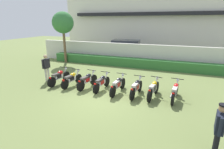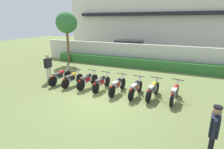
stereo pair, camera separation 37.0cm
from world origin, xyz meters
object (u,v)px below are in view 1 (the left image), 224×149
at_px(motorcycle_in_row_7, 175,91).
at_px(inspector_person, 46,66).
at_px(motorcycle_in_row_0, 59,77).
at_px(motorcycle_in_row_2, 87,80).
at_px(parked_car, 127,50).
at_px(motorcycle_in_row_6, 153,89).
at_px(motorcycle_in_row_1, 72,79).
at_px(motorcycle_in_row_4, 118,85).
at_px(motorcycle_in_row_5, 136,87).
at_px(officer_0, 219,126).
at_px(tree_near_inspector, 63,23).
at_px(motorcycle_in_row_3, 102,82).

relative_size(motorcycle_in_row_7, inspector_person, 1.12).
bearing_deg(motorcycle_in_row_0, motorcycle_in_row_2, -84.97).
relative_size(parked_car, motorcycle_in_row_6, 2.51).
xyz_separation_m(motorcycle_in_row_1, motorcycle_in_row_2, (1.01, 0.07, 0.02)).
height_order(motorcycle_in_row_4, motorcycle_in_row_7, motorcycle_in_row_7).
relative_size(motorcycle_in_row_1, motorcycle_in_row_6, 0.96).
height_order(motorcycle_in_row_0, motorcycle_in_row_7, motorcycle_in_row_7).
distance_m(motorcycle_in_row_5, motorcycle_in_row_6, 0.86).
bearing_deg(motorcycle_in_row_7, motorcycle_in_row_6, 98.22).
bearing_deg(parked_car, motorcycle_in_row_5, -77.21).
bearing_deg(motorcycle_in_row_5, motorcycle_in_row_0, 93.43).
relative_size(inspector_person, officer_0, 1.05).
relative_size(parked_car, motorcycle_in_row_2, 2.55).
distance_m(tree_near_inspector, motorcycle_in_row_2, 7.86).
bearing_deg(tree_near_inspector, motorcycle_in_row_3, -40.66).
height_order(tree_near_inspector, motorcycle_in_row_7, tree_near_inspector).
distance_m(motorcycle_in_row_1, inspector_person, 2.09).
height_order(tree_near_inspector, inspector_person, tree_near_inspector).
height_order(motorcycle_in_row_3, motorcycle_in_row_4, motorcycle_in_row_4).
distance_m(parked_car, motorcycle_in_row_1, 8.94).
distance_m(motorcycle_in_row_2, inspector_person, 3.06).
height_order(motorcycle_in_row_1, motorcycle_in_row_6, motorcycle_in_row_6).
xyz_separation_m(motorcycle_in_row_0, motorcycle_in_row_5, (4.83, -0.08, -0.00)).
xyz_separation_m(parked_car, motorcycle_in_row_0, (-1.73, -8.86, -0.48)).
bearing_deg(parked_car, tree_near_inspector, -149.36).
relative_size(motorcycle_in_row_4, officer_0, 1.22).
bearing_deg(motorcycle_in_row_6, tree_near_inspector, 67.48).
height_order(motorcycle_in_row_0, motorcycle_in_row_1, motorcycle_in_row_0).
height_order(motorcycle_in_row_7, officer_0, officer_0).
relative_size(tree_near_inspector, motorcycle_in_row_1, 2.52).
height_order(motorcycle_in_row_0, inspector_person, inspector_person).
height_order(parked_car, officer_0, parked_car).
xyz_separation_m(motorcycle_in_row_0, officer_0, (7.95, -3.46, 0.50)).
bearing_deg(motorcycle_in_row_4, motorcycle_in_row_5, -87.34).
distance_m(motorcycle_in_row_2, motorcycle_in_row_7, 4.79).
distance_m(parked_car, motorcycle_in_row_2, 8.84).
height_order(tree_near_inspector, motorcycle_in_row_5, tree_near_inspector).
distance_m(motorcycle_in_row_0, inspector_person, 1.23).
distance_m(motorcycle_in_row_7, officer_0, 3.78).
distance_m(tree_near_inspector, motorcycle_in_row_5, 10.05).
bearing_deg(officer_0, motorcycle_in_row_1, -17.96).
relative_size(motorcycle_in_row_3, motorcycle_in_row_4, 0.93).
xyz_separation_m(motorcycle_in_row_3, motorcycle_in_row_7, (3.88, 0.04, 0.02)).
relative_size(motorcycle_in_row_0, officer_0, 1.19).
xyz_separation_m(motorcycle_in_row_0, motorcycle_in_row_6, (5.68, 0.03, 0.00)).
height_order(motorcycle_in_row_2, motorcycle_in_row_5, motorcycle_in_row_2).
height_order(motorcycle_in_row_5, motorcycle_in_row_7, motorcycle_in_row_7).
bearing_deg(motorcycle_in_row_5, motorcycle_in_row_4, 93.07).
distance_m(motorcycle_in_row_2, motorcycle_in_row_3, 0.90).
xyz_separation_m(motorcycle_in_row_2, officer_0, (6.02, -3.49, 0.50)).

